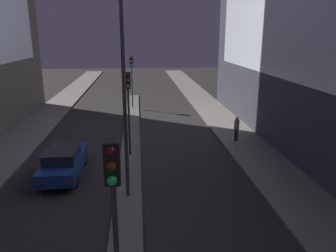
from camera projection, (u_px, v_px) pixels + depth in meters
median_strip at (131, 143)px, 21.31m from camera, size 1.19×33.39×0.13m
traffic_light_near at (114, 201)px, 6.68m from camera, size 0.32×0.42×4.77m
traffic_light_mid at (128, 95)px, 18.08m from camera, size 0.32×0.42×4.77m
traffic_light_far at (132, 70)px, 30.28m from camera, size 0.32×0.42×4.77m
street_lamp at (122, 36)px, 12.44m from camera, size 0.57×0.57×9.67m
car_left_lane at (64, 162)px, 16.32m from camera, size 1.75×4.52×1.48m
pedestrian_on_right_sidewalk at (237, 128)px, 21.31m from camera, size 0.33×0.33×1.61m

